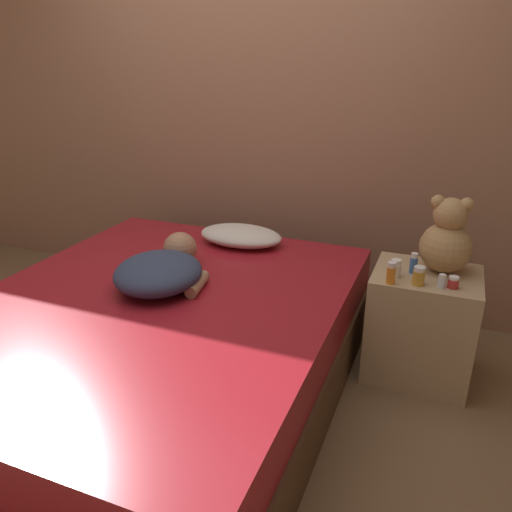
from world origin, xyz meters
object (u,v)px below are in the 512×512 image
Objects in this scene: bottle_white at (396,268)px; bottle_orange at (391,273)px; bottle_red at (453,282)px; teddy_bear at (447,239)px; bottle_amber at (419,276)px; bottle_clear at (442,281)px; pillow at (241,236)px; bottle_blue at (414,263)px; person_lying at (163,269)px.

bottle_orange is at bearing -97.06° from bottle_white.
teddy_bear is at bearing 106.53° from bottle_red.
bottle_amber is 1.38× the size of bottle_clear.
pillow is 1.18m from bottle_clear.
bottle_blue reaches higher than bottle_white.
teddy_bear is 3.67× the size of bottle_blue.
bottle_orange is 0.28m from bottle_red.
pillow is at bearing 170.64° from bottle_blue.
bottle_orange is (-0.22, -0.25, -0.11)m from teddy_bear.
person_lying reaches higher than bottle_amber.
teddy_bear is (1.14, -0.08, 0.16)m from pillow.
pillow is at bearing 164.01° from bottle_amber.
person_lying is at bearing -101.34° from pillow.
bottle_blue is at bearing 45.82° from bottle_white.
bottle_white is 0.22m from bottle_clear.
bottle_clear is (0.23, 0.04, -0.02)m from bottle_orange.
pillow is at bearing 165.26° from bottle_white.
bottle_amber reaches higher than pillow.
bottle_orange is (1.05, 0.32, 0.02)m from person_lying.
bottle_red is at bearing 12.05° from bottle_orange.
teddy_bear is 0.25m from bottle_clear.
pillow is 1.22m from bottle_red.
pillow is 7.63× the size of bottle_clear.
bottle_orange is at bearing -19.87° from pillow.
bottle_white reaches higher than bottle_red.
pillow is at bearing 165.76° from bottle_clear.
bottle_amber is at bearing -175.70° from bottle_clear.
pillow reaches higher than bottle_red.
bottle_blue is (-0.13, -0.08, -0.12)m from teddy_bear.
bottle_amber is 0.85× the size of bottle_orange.
pillow is 1.15m from teddy_bear.
bottle_white is at bearing 167.92° from bottle_clear.
pillow is 1.08m from bottle_amber.
person_lying is at bearing -162.78° from bottle_orange.
bottle_amber is (-0.10, -0.21, -0.12)m from teddy_bear.
bottle_orange reaches higher than bottle_white.
person_lying reaches higher than bottle_white.
bottle_clear is (1.27, 0.37, -0.00)m from person_lying.
bottle_red is at bearing 9.67° from bottle_amber.
pillow is 4.80× the size of bottle_blue.
bottle_orange is 0.23m from bottle_clear.
teddy_bear is at bearing -4.20° from pillow.
bottle_clear reaches higher than pillow.
bottle_amber is at bearing -74.53° from bottle_blue.
teddy_bear reaches higher than bottle_white.
bottle_red is (1.32, 0.38, -0.01)m from person_lying.
person_lying is 11.58× the size of bottle_red.
bottle_white is 1.59× the size of bottle_red.
bottle_blue is (1.00, -0.17, 0.04)m from pillow.
person_lying is 1.10m from bottle_orange.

